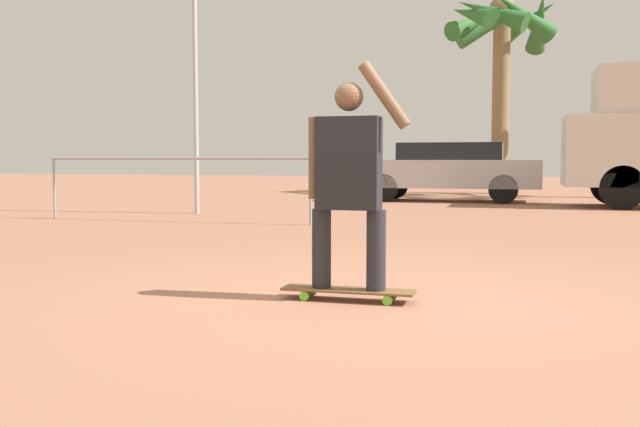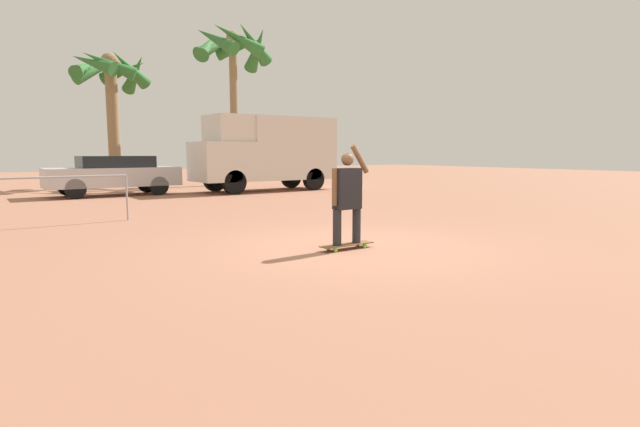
{
  "view_description": "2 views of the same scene",
  "coord_description": "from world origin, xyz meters",
  "px_view_note": "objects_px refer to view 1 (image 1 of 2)",
  "views": [
    {
      "loc": [
        0.94,
        -5.02,
        1.02
      ],
      "look_at": [
        -0.6,
        0.48,
        0.59
      ],
      "focal_mm": 40.0,
      "sensor_mm": 36.0,
      "label": 1
    },
    {
      "loc": [
        -5.29,
        -6.35,
        1.59
      ],
      "look_at": [
        -0.18,
        0.83,
        0.5
      ],
      "focal_mm": 28.0,
      "sensor_mm": 36.0,
      "label": 2
    }
  ],
  "objects_px": {
    "skateboard": "(348,291)",
    "parked_car_silver": "(447,170)",
    "person_skateboarder": "(349,173)",
    "palm_tree_center_background": "(502,35)"
  },
  "relations": [
    {
      "from": "skateboard",
      "to": "parked_car_silver",
      "type": "height_order",
      "value": "parked_car_silver"
    },
    {
      "from": "skateboard",
      "to": "person_skateboarder",
      "type": "height_order",
      "value": "person_skateboarder"
    },
    {
      "from": "skateboard",
      "to": "palm_tree_center_background",
      "type": "bearing_deg",
      "value": 88.17
    },
    {
      "from": "skateboard",
      "to": "person_skateboarder",
      "type": "distance_m",
      "value": 0.85
    },
    {
      "from": "skateboard",
      "to": "palm_tree_center_background",
      "type": "distance_m",
      "value": 18.21
    },
    {
      "from": "parked_car_silver",
      "to": "palm_tree_center_background",
      "type": "height_order",
      "value": "palm_tree_center_background"
    },
    {
      "from": "skateboard",
      "to": "person_skateboarder",
      "type": "bearing_deg",
      "value": 180.0
    },
    {
      "from": "skateboard",
      "to": "parked_car_silver",
      "type": "relative_size",
      "value": 0.21
    },
    {
      "from": "parked_car_silver",
      "to": "palm_tree_center_background",
      "type": "bearing_deg",
      "value": 76.05
    },
    {
      "from": "skateboard",
      "to": "palm_tree_center_background",
      "type": "relative_size",
      "value": 0.16
    }
  ]
}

